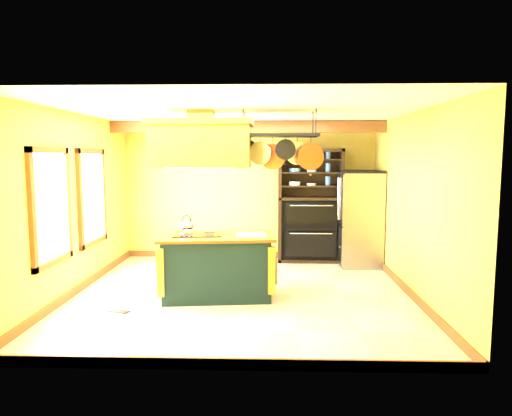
# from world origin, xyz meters

# --- Properties ---
(floor) EXTENTS (5.00, 5.00, 0.00)m
(floor) POSITION_xyz_m (0.00, 0.00, 0.00)
(floor) COLOR beige
(floor) RESTS_ON ground
(ceiling) EXTENTS (5.00, 5.00, 0.00)m
(ceiling) POSITION_xyz_m (0.00, 0.00, 2.70)
(ceiling) COLOR white
(ceiling) RESTS_ON wall_back
(wall_back) EXTENTS (5.00, 0.02, 2.70)m
(wall_back) POSITION_xyz_m (0.00, 2.50, 1.35)
(wall_back) COLOR #DAC850
(wall_back) RESTS_ON floor
(wall_front) EXTENTS (5.00, 0.02, 2.70)m
(wall_front) POSITION_xyz_m (0.00, -2.50, 1.35)
(wall_front) COLOR #DAC850
(wall_front) RESTS_ON floor
(wall_left) EXTENTS (0.02, 5.00, 2.70)m
(wall_left) POSITION_xyz_m (-2.50, 0.00, 1.35)
(wall_left) COLOR #DAC850
(wall_left) RESTS_ON floor
(wall_right) EXTENTS (0.02, 5.00, 2.70)m
(wall_right) POSITION_xyz_m (2.50, 0.00, 1.35)
(wall_right) COLOR #DAC850
(wall_right) RESTS_ON floor
(ceiling_beam) EXTENTS (5.00, 0.15, 0.20)m
(ceiling_beam) POSITION_xyz_m (0.00, 1.70, 2.59)
(ceiling_beam) COLOR brown
(ceiling_beam) RESTS_ON ceiling
(window_near) EXTENTS (0.06, 1.06, 1.56)m
(window_near) POSITION_xyz_m (-2.47, -0.80, 1.40)
(window_near) COLOR brown
(window_near) RESTS_ON wall_left
(window_far) EXTENTS (0.06, 1.06, 1.56)m
(window_far) POSITION_xyz_m (-2.47, 0.60, 1.40)
(window_far) COLOR brown
(window_far) RESTS_ON wall_left
(kitchen_island) EXTENTS (1.74, 1.09, 1.11)m
(kitchen_island) POSITION_xyz_m (-0.36, -0.17, 0.47)
(kitchen_island) COLOR #132A2C
(kitchen_island) RESTS_ON floor
(range_hood) EXTENTS (1.47, 0.83, 0.80)m
(range_hood) POSITION_xyz_m (-0.56, -0.17, 2.25)
(range_hood) COLOR gold
(range_hood) RESTS_ON ceiling
(pot_rack) EXTENTS (1.21, 0.55, 0.84)m
(pot_rack) POSITION_xyz_m (0.56, -0.17, 2.23)
(pot_rack) COLOR black
(pot_rack) RESTS_ON ceiling
(refrigerator) EXTENTS (0.76, 0.90, 1.75)m
(refrigerator) POSITION_xyz_m (2.10, 1.90, 0.85)
(refrigerator) COLOR gray
(refrigerator) RESTS_ON floor
(hutch) EXTENTS (1.25, 0.57, 2.20)m
(hutch) POSITION_xyz_m (1.20, 2.26, 0.86)
(hutch) COLOR black
(hutch) RESTS_ON floor
(floor_register) EXTENTS (0.30, 0.21, 0.01)m
(floor_register) POSITION_xyz_m (-1.58, -0.87, 0.01)
(floor_register) COLOR black
(floor_register) RESTS_ON floor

